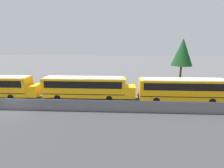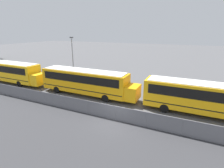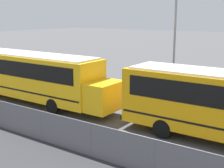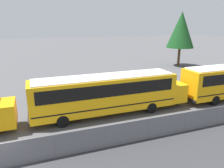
# 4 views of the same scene
# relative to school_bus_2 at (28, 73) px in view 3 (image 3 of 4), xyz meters

# --- Properties ---
(school_bus_2) EXTENTS (13.72, 2.55, 3.36)m
(school_bus_2) POSITION_rel_school_bus_2_xyz_m (0.00, 0.00, 0.00)
(school_bus_2) COLOR yellow
(school_bus_2) RESTS_ON ground_plane
(light_pole) EXTENTS (0.60, 0.24, 7.26)m
(light_pole) POSITION_rel_school_bus_2_xyz_m (7.81, 6.75, 2.03)
(light_pole) COLOR gray
(light_pole) RESTS_ON ground_plane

